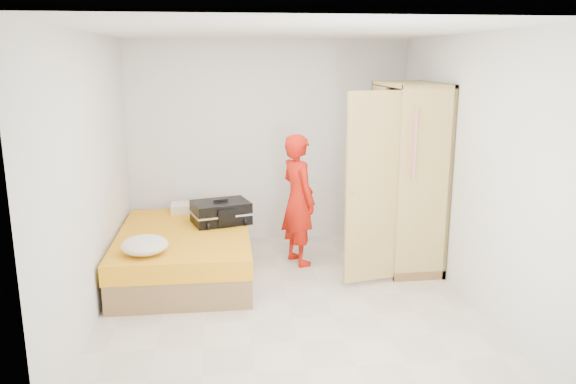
{
  "coord_description": "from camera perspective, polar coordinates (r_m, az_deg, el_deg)",
  "views": [
    {
      "loc": [
        -0.59,
        -5.22,
        2.35
      ],
      "look_at": [
        0.07,
        0.45,
        1.0
      ],
      "focal_mm": 35.0,
      "sensor_mm": 36.0,
      "label": 1
    }
  ],
  "objects": [
    {
      "name": "room",
      "position": [
        5.35,
        -0.18,
        2.01
      ],
      "size": [
        4.0,
        4.02,
        2.6
      ],
      "color": "beige",
      "rests_on": "ground"
    },
    {
      "name": "pillow",
      "position": [
        7.09,
        -9.44,
        -1.53
      ],
      "size": [
        0.59,
        0.32,
        0.11
      ],
      "primitive_type": "cube",
      "rotation": [
        0.0,
        0.0,
        0.04
      ],
      "color": "beige",
      "rests_on": "bed"
    },
    {
      "name": "bed",
      "position": [
        6.38,
        -10.46,
        -6.13
      ],
      "size": [
        1.42,
        2.02,
        0.5
      ],
      "color": "brown",
      "rests_on": "ground"
    },
    {
      "name": "suitcase",
      "position": [
        6.54,
        -6.83,
        -2.07
      ],
      "size": [
        0.75,
        0.63,
        0.28
      ],
      "rotation": [
        0.0,
        0.0,
        0.28
      ],
      "color": "black",
      "rests_on": "bed"
    },
    {
      "name": "person",
      "position": [
        6.5,
        1.04,
        -0.79
      ],
      "size": [
        0.55,
        0.66,
        1.53
      ],
      "primitive_type": "imported",
      "rotation": [
        0.0,
        0.0,
        1.97
      ],
      "color": "red",
      "rests_on": "ground"
    },
    {
      "name": "round_cushion",
      "position": [
        5.66,
        -14.34,
        -5.26
      ],
      "size": [
        0.46,
        0.46,
        0.17
      ],
      "primitive_type": "ellipsoid",
      "color": "beige",
      "rests_on": "bed"
    },
    {
      "name": "wardrobe",
      "position": [
        6.54,
        11.7,
        1.12
      ],
      "size": [
        1.16,
        1.31,
        2.1
      ],
      "color": "tan",
      "rests_on": "ground"
    }
  ]
}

